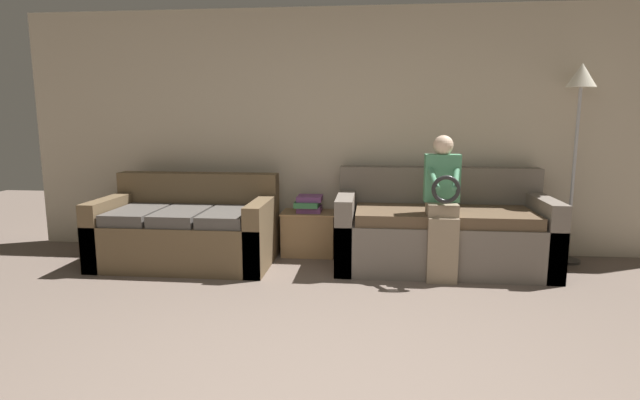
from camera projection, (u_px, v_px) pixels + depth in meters
wall_back at (356, 132)px, 5.27m from camera, size 7.15×0.06×2.55m
couch_main at (441, 232)px, 4.83m from camera, size 2.00×0.94×0.93m
couch_side at (188, 231)px, 4.96m from camera, size 1.69×0.95×0.86m
child_left_seated at (442, 201)px, 4.39m from camera, size 0.31×0.38×1.28m
side_shelf at (309, 232)px, 5.25m from camera, size 0.56×0.39×0.46m
book_stack at (309, 204)px, 5.21m from camera, size 0.28×0.32×0.17m
floor_lamp at (580, 100)px, 4.75m from camera, size 0.27×0.27×1.94m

